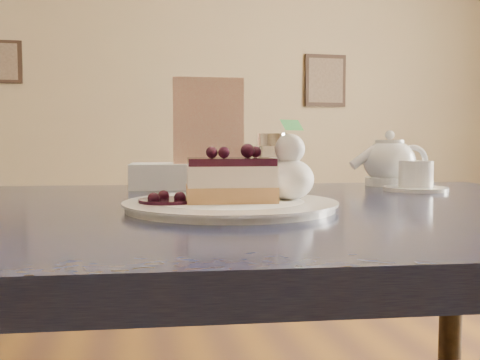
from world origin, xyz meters
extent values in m
cube|color=tan|center=(0.00, 5.00, 1.50)|extent=(8.00, 0.02, 3.00)
cube|color=black|center=(1.80, 4.97, 1.60)|extent=(0.45, 0.03, 0.55)
cube|color=#222940|center=(-0.14, 0.38, 0.81)|extent=(1.41, 1.01, 0.04)
cylinder|color=black|center=(0.49, 0.70, 0.40)|extent=(0.06, 0.06, 0.79)
cylinder|color=white|center=(-0.15, 0.32, 0.84)|extent=(0.32, 0.32, 0.01)
cube|color=#EBA56B|center=(-0.15, 0.32, 0.86)|extent=(0.14, 0.11, 0.02)
cube|color=#FFE8CE|center=(-0.15, 0.32, 0.89)|extent=(0.14, 0.10, 0.03)
cube|color=black|center=(-0.15, 0.32, 0.91)|extent=(0.14, 0.10, 0.01)
ellipsoid|color=white|center=(-0.05, 0.32, 0.88)|extent=(0.08, 0.08, 0.06)
cylinder|color=black|center=(-0.24, 0.32, 0.85)|extent=(0.09, 0.09, 0.01)
cylinder|color=white|center=(0.30, 0.55, 0.84)|extent=(0.13, 0.13, 0.01)
cylinder|color=white|center=(0.30, 0.55, 0.87)|extent=(0.07, 0.07, 0.06)
ellipsoid|color=white|center=(0.31, 0.69, 0.89)|extent=(0.12, 0.12, 0.10)
cylinder|color=white|center=(0.31, 0.69, 0.95)|extent=(0.07, 0.07, 0.01)
cylinder|color=white|center=(0.23, 0.69, 0.89)|extent=(0.07, 0.02, 0.06)
cube|color=#F8EABA|center=(-0.12, 0.70, 0.96)|extent=(0.16, 0.05, 0.24)
cylinder|color=white|center=(0.02, 0.67, 0.88)|extent=(0.06, 0.06, 0.09)
cylinder|color=silver|center=(0.02, 0.67, 0.94)|extent=(0.07, 0.07, 0.03)
cube|color=white|center=(-0.22, 0.73, 0.86)|extent=(0.15, 0.15, 0.06)
camera|label=1|loc=(-0.30, -0.48, 0.94)|focal=40.00mm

